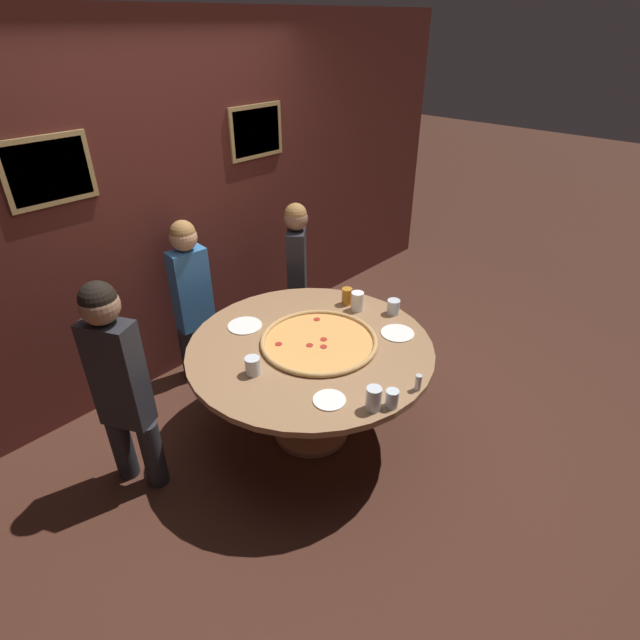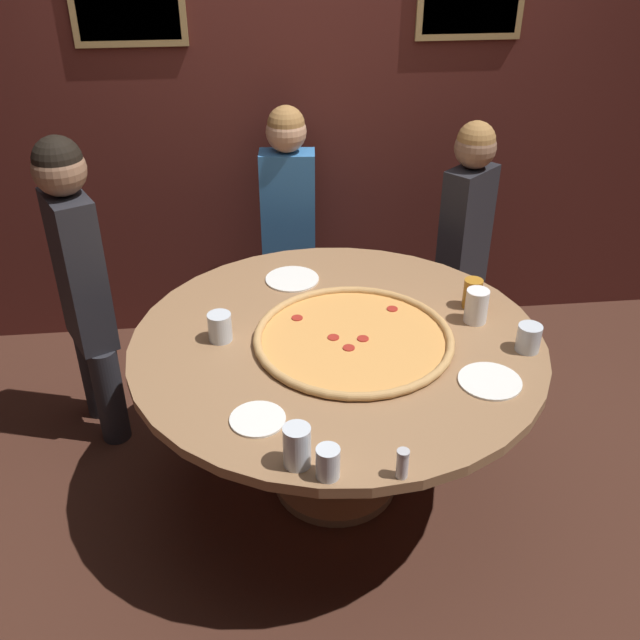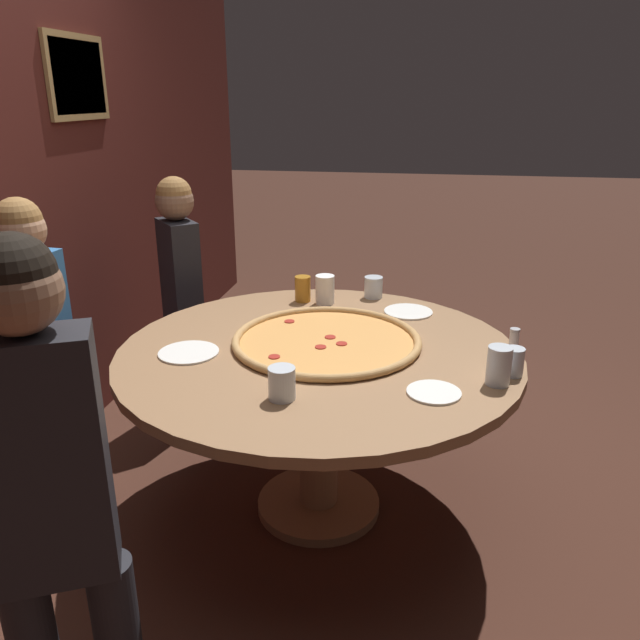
% 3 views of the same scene
% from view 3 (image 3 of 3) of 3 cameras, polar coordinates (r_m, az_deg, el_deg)
% --- Properties ---
extents(ground_plane, '(24.00, 24.00, 0.00)m').
position_cam_3_polar(ground_plane, '(2.80, -0.13, -16.72)').
color(ground_plane, '#422319').
extents(dining_table, '(1.56, 1.56, 0.74)m').
position_cam_3_polar(dining_table, '(2.49, -0.14, -5.43)').
color(dining_table, '#936B47').
rests_on(dining_table, ground_plane).
extents(giant_pizza, '(0.75, 0.75, 0.03)m').
position_cam_3_polar(giant_pizza, '(2.48, 0.61, -1.85)').
color(giant_pizza, '#E0994C').
rests_on(giant_pizza, dining_table).
extents(drink_cup_centre_back, '(0.07, 0.07, 0.10)m').
position_cam_3_polar(drink_cup_centre_back, '(2.29, 17.28, -3.66)').
color(drink_cup_centre_back, silver).
rests_on(drink_cup_centre_back, dining_table).
extents(drink_cup_far_right, '(0.09, 0.09, 0.14)m').
position_cam_3_polar(drink_cup_far_right, '(2.93, 0.45, 2.80)').
color(drink_cup_far_right, white).
rests_on(drink_cup_far_right, dining_table).
extents(drink_cup_near_left, '(0.09, 0.09, 0.10)m').
position_cam_3_polar(drink_cup_near_left, '(3.04, 4.91, 3.01)').
color(drink_cup_near_left, silver).
rests_on(drink_cup_near_left, dining_table).
extents(drink_cup_beside_pizza, '(0.08, 0.08, 0.14)m').
position_cam_3_polar(drink_cup_beside_pizza, '(2.20, 16.04, -4.04)').
color(drink_cup_beside_pizza, silver).
rests_on(drink_cup_beside_pizza, dining_table).
extents(drink_cup_near_right, '(0.09, 0.09, 0.11)m').
position_cam_3_polar(drink_cup_near_right, '(2.03, -3.51, -5.79)').
color(drink_cup_near_right, silver).
rests_on(drink_cup_near_right, dining_table).
extents(drink_cup_far_left, '(0.07, 0.07, 0.12)m').
position_cam_3_polar(drink_cup_far_left, '(2.97, -1.59, 2.87)').
color(drink_cup_far_left, '#BC7A23').
rests_on(drink_cup_far_left, dining_table).
extents(white_plate_near_front, '(0.23, 0.23, 0.01)m').
position_cam_3_polar(white_plate_near_front, '(2.44, -11.92, -2.92)').
color(white_plate_near_front, white).
rests_on(white_plate_near_front, dining_table).
extents(white_plate_far_back, '(0.18, 0.18, 0.01)m').
position_cam_3_polar(white_plate_far_back, '(2.11, 10.37, -6.52)').
color(white_plate_far_back, white).
rests_on(white_plate_far_back, dining_table).
extents(white_plate_left_side, '(0.22, 0.22, 0.01)m').
position_cam_3_polar(white_plate_left_side, '(2.86, 8.07, 0.76)').
color(white_plate_left_side, white).
rests_on(white_plate_left_side, dining_table).
extents(condiment_shaker, '(0.04, 0.04, 0.10)m').
position_cam_3_polar(condiment_shaker, '(2.49, 17.31, -1.80)').
color(condiment_shaker, silver).
rests_on(condiment_shaker, dining_table).
extents(diner_side_left, '(0.34, 0.20, 1.31)m').
position_cam_3_polar(diner_side_left, '(2.76, -24.42, -1.55)').
color(diner_side_left, '#232328').
rests_on(diner_side_left, ground_plane).
extents(diner_far_right, '(0.32, 0.30, 1.29)m').
position_cam_3_polar(diner_far_right, '(3.35, -12.58, 3.16)').
color(diner_far_right, '#232328').
rests_on(diner_far_right, ground_plane).
extents(diner_far_left, '(0.27, 0.37, 1.40)m').
position_cam_3_polar(diner_far_left, '(1.73, -23.68, -12.59)').
color(diner_far_left, '#232328').
rests_on(diner_far_left, ground_plane).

